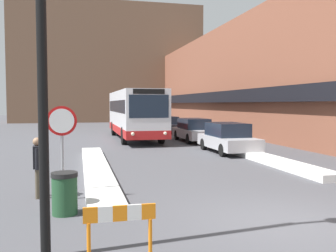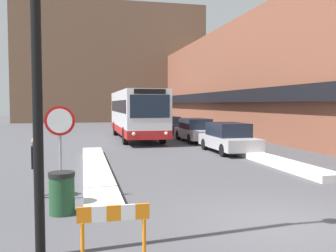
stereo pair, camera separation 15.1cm
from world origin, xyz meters
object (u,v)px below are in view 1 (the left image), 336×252
object	(u,v)px
stop_sign	(62,132)
parked_car_front	(228,138)
pedestrian	(37,162)
trash_bin	(65,193)
city_bus	(135,113)
parked_car_back	(167,125)
construction_barricade	(120,223)
parked_car_middle	(194,130)

from	to	relation	value
stop_sign	parked_car_front	bearing A→B (deg)	45.24
pedestrian	stop_sign	bearing A→B (deg)	55.05
parked_car_front	trash_bin	size ratio (longest dim) A/B	4.63
city_bus	stop_sign	world-z (taller)	city_bus
parked_car_front	trash_bin	distance (m)	12.02
parked_car_front	parked_car_back	distance (m)	13.46
parked_car_back	construction_barricade	bearing A→B (deg)	-104.86
city_bus	construction_barricade	bearing A→B (deg)	-98.98
parked_car_front	stop_sign	world-z (taller)	stop_sign
parked_car_middle	pedestrian	world-z (taller)	pedestrian
stop_sign	trash_bin	distance (m)	1.85
city_bus	trash_bin	xyz separation A→B (m)	(-4.16, -17.52, -1.34)
construction_barricade	city_bus	bearing A→B (deg)	81.02
parked_car_front	construction_barricade	size ratio (longest dim) A/B	4.00
parked_car_front	pedestrian	distance (m)	11.30
parked_car_middle	stop_sign	xyz separation A→B (m)	(-7.82, -13.61, 1.01)
parked_car_back	pedestrian	distance (m)	22.59
stop_sign	construction_barricade	size ratio (longest dim) A/B	2.20
city_bus	stop_sign	size ratio (longest dim) A/B	4.64
parked_car_middle	pedestrian	distance (m)	15.69
parked_car_middle	city_bus	bearing A→B (deg)	144.02
city_bus	construction_barricade	world-z (taller)	city_bus
stop_sign	pedestrian	world-z (taller)	stop_sign
stop_sign	pedestrian	distance (m)	1.11
parked_car_front	city_bus	bearing A→B (deg)	113.20
parked_car_back	stop_sign	size ratio (longest dim) A/B	1.77
parked_car_middle	trash_bin	distance (m)	16.82
parked_car_middle	stop_sign	size ratio (longest dim) A/B	1.94
parked_car_front	stop_sign	size ratio (longest dim) A/B	1.81
parked_car_front	parked_car_middle	distance (m)	5.73
parked_car_back	construction_barricade	size ratio (longest dim) A/B	3.89
trash_bin	city_bus	bearing A→B (deg)	76.65
parked_car_back	stop_sign	world-z (taller)	stop_sign
parked_car_middle	trash_bin	bearing A→B (deg)	-117.35
stop_sign	construction_barricade	world-z (taller)	stop_sign
pedestrian	construction_barricade	xyz separation A→B (m)	(1.66, -4.71, -0.29)
trash_bin	pedestrian	bearing A→B (deg)	113.32
parked_car_front	pedestrian	xyz separation A→B (m)	(-8.47, -7.48, 0.21)
parked_car_middle	stop_sign	world-z (taller)	stop_sign
city_bus	parked_car_front	bearing A→B (deg)	-66.80
stop_sign	construction_barricade	bearing A→B (deg)	-76.80
parked_car_back	pedestrian	xyz separation A→B (m)	(-8.47, -20.94, 0.26)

